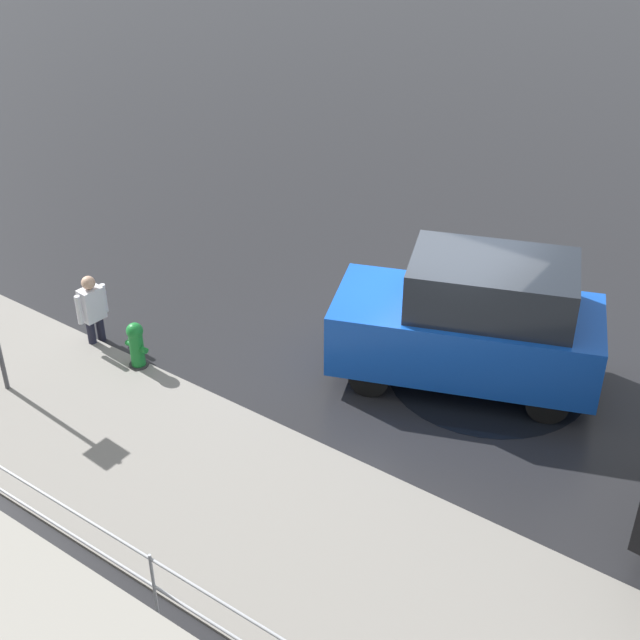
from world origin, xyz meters
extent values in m
plane|color=black|center=(0.00, 0.00, 0.00)|extent=(60.00, 60.00, 0.00)
cube|color=gray|center=(0.00, 4.20, 0.02)|extent=(24.00, 3.20, 0.04)
cube|color=blue|center=(-0.59, 0.07, 0.79)|extent=(4.25, 3.00, 0.99)
cube|color=#1E232B|center=(-0.88, -0.04, 1.67)|extent=(2.72, 2.24, 0.77)
cylinder|color=black|center=(0.35, 1.21, 0.30)|extent=(0.64, 0.42, 0.60)
cylinder|color=black|center=(0.87, -0.12, 0.30)|extent=(0.64, 0.42, 0.60)
cylinder|color=black|center=(-2.05, 0.27, 0.30)|extent=(0.64, 0.42, 0.60)
cylinder|color=black|center=(-1.53, -1.06, 0.30)|extent=(0.64, 0.42, 0.60)
cylinder|color=#197A2D|center=(3.63, 2.72, 0.31)|extent=(0.22, 0.22, 0.62)
sphere|color=#197A2D|center=(3.63, 2.72, 0.67)|extent=(0.26, 0.26, 0.26)
cylinder|color=#197A2D|center=(3.47, 2.72, 0.38)|extent=(0.10, 0.09, 0.09)
cylinder|color=#197A2D|center=(3.79, 2.72, 0.38)|extent=(0.10, 0.09, 0.09)
cylinder|color=#2D2D2D|center=(3.63, 2.72, 0.03)|extent=(0.31, 0.31, 0.06)
cube|color=silver|center=(4.69, 2.61, 0.73)|extent=(0.28, 0.38, 0.55)
sphere|color=tan|center=(4.69, 2.61, 1.11)|extent=(0.22, 0.22, 0.22)
cylinder|color=#1E1E2D|center=(4.68, 2.52, 0.23)|extent=(0.13, 0.13, 0.45)
cylinder|color=#1E1E2D|center=(4.70, 2.70, 0.23)|extent=(0.13, 0.13, 0.45)
cylinder|color=silver|center=(4.67, 2.37, 0.73)|extent=(0.09, 0.09, 0.50)
cylinder|color=silver|center=(4.72, 2.85, 0.73)|extent=(0.09, 0.09, 0.50)
cylinder|color=#B7BABF|center=(-0.03, 6.06, 0.53)|extent=(0.04, 0.04, 1.05)
cylinder|color=#B7BABF|center=(-1.50, 6.06, 1.00)|extent=(8.77, 0.04, 0.04)
cylinder|color=black|center=(-0.89, -0.25, 0.00)|extent=(3.10, 3.10, 0.01)
camera|label=1|loc=(-5.24, 10.32, 8.02)|focal=50.00mm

